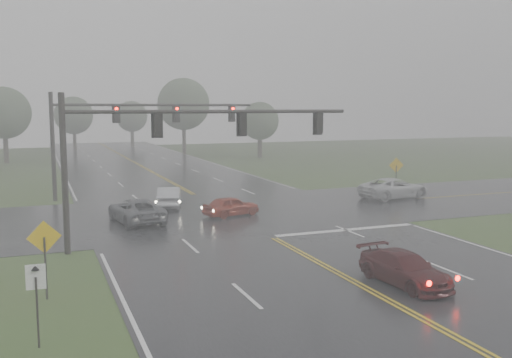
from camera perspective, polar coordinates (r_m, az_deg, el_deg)
name	(u,v)px	position (r m, az deg, el deg)	size (l,w,h in m)	color
ground	(461,341)	(18.39, 19.81, -14.96)	(180.00, 180.00, 0.00)	#334E21
main_road	(236,218)	(35.31, -2.00, -3.91)	(18.00, 160.00, 0.02)	black
cross_street	(226,212)	(37.17, -3.02, -3.35)	(120.00, 14.00, 0.02)	black
stop_bar	(346,230)	(32.16, 8.97, -5.10)	(8.50, 0.50, 0.01)	silver
sedan_maroon	(404,285)	(23.06, 14.59, -10.20)	(1.73, 4.27, 1.24)	#370A0C
sedan_red	(231,216)	(35.89, -2.50, -3.73)	(1.47, 3.66, 1.25)	maroon
sedan_silver	(169,207)	(39.49, -8.65, -2.80)	(1.47, 4.22, 1.39)	#B2B4BB
car_grey	(137,222)	(34.64, -11.86, -4.28)	(2.35, 5.10, 1.42)	#52545A
pickup_white	(394,198)	(44.00, 13.62, -1.89)	(2.52, 5.46, 1.52)	silver
signal_gantry_near	(163,139)	(28.02, -9.32, 3.99)	(14.67, 0.33, 7.46)	black
signal_gantry_far	(120,123)	(44.01, -13.43, 5.43)	(15.38, 0.40, 7.89)	black
sign_diamond_west	(45,246)	(21.56, -20.38, -6.34)	(1.18, 0.22, 2.85)	black
sign_arrow_white	(36,290)	(17.46, -21.12, -10.30)	(0.54, 0.10, 2.43)	black
sign_diamond_east	(396,170)	(45.87, 13.84, 0.92)	(1.19, 0.27, 2.89)	black
tree_nw_a	(4,113)	(75.66, -23.89, 6.05)	(6.30, 6.30, 9.26)	#312820
tree_ne_a	(184,104)	(83.06, -7.26, 7.44)	(7.46, 7.46, 10.96)	#312820
tree_n_mid	(74,115)	(91.13, -17.77, 6.07)	(5.73, 5.73, 8.42)	#312820
tree_e_near	(260,121)	(76.94, 0.39, 5.81)	(5.11, 5.11, 7.51)	#312820
tree_n_far	(132,116)	(101.39, -12.32, 6.13)	(5.38, 5.38, 7.90)	#312820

